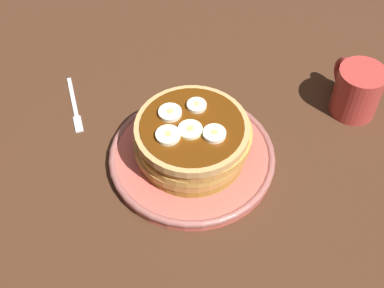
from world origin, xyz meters
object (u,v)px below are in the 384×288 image
(plate, at_px, (192,156))
(banana_slice_4, at_px, (197,106))
(banana_slice_1, at_px, (168,136))
(banana_slice_3, at_px, (170,113))
(banana_slice_2, at_px, (214,134))
(coffee_mug, at_px, (356,89))
(fork, at_px, (75,107))
(banana_slice_0, at_px, (190,130))
(pancake_stack, at_px, (193,139))

(plate, bearing_deg, banana_slice_4, -28.45)
(plate, distance_m, banana_slice_1, 0.08)
(plate, xyz_separation_m, banana_slice_3, (0.03, 0.02, 0.07))
(banana_slice_1, distance_m, banana_slice_2, 0.07)
(coffee_mug, relative_size, fork, 0.84)
(plate, relative_size, banana_slice_4, 8.70)
(banana_slice_0, height_order, banana_slice_3, banana_slice_3)
(banana_slice_1, bearing_deg, plate, -75.71)
(plate, distance_m, coffee_mug, 0.29)
(coffee_mug, bearing_deg, banana_slice_3, 88.91)
(banana_slice_4, relative_size, fork, 0.23)
(pancake_stack, xyz_separation_m, fork, (0.17, 0.16, -0.05))
(banana_slice_3, distance_m, fork, 0.21)
(pancake_stack, height_order, fork, pancake_stack)
(coffee_mug, bearing_deg, banana_slice_0, 96.50)
(banana_slice_2, xyz_separation_m, banana_slice_4, (0.06, 0.01, -0.00))
(banana_slice_3, height_order, banana_slice_4, same)
(pancake_stack, distance_m, fork, 0.23)
(fork, bearing_deg, pancake_stack, -136.92)
(banana_slice_1, distance_m, banana_slice_4, 0.07)
(pancake_stack, height_order, banana_slice_4, banana_slice_4)
(plate, xyz_separation_m, banana_slice_1, (-0.01, 0.04, 0.07))
(pancake_stack, bearing_deg, banana_slice_4, -27.67)
(coffee_mug, bearing_deg, plate, 94.89)
(pancake_stack, relative_size, banana_slice_2, 5.33)
(banana_slice_0, relative_size, coffee_mug, 0.33)
(plate, relative_size, fork, 1.96)
(banana_slice_2, relative_size, banana_slice_3, 0.96)
(banana_slice_0, xyz_separation_m, banana_slice_2, (-0.02, -0.03, 0.00))
(banana_slice_3, relative_size, fork, 0.27)
(coffee_mug, bearing_deg, pancake_stack, 94.67)
(pancake_stack, distance_m, banana_slice_2, 0.05)
(plate, bearing_deg, banana_slice_2, -138.45)
(banana_slice_3, xyz_separation_m, fork, (0.14, 0.13, -0.08))
(banana_slice_1, xyz_separation_m, coffee_mug, (0.03, -0.33, -0.04))
(banana_slice_1, height_order, banana_slice_4, same)
(banana_slice_3, bearing_deg, plate, -142.34)
(banana_slice_4, height_order, coffee_mug, banana_slice_4)
(banana_slice_2, height_order, fork, banana_slice_2)
(banana_slice_3, bearing_deg, banana_slice_1, 159.89)
(banana_slice_0, distance_m, banana_slice_3, 0.04)
(banana_slice_0, distance_m, fork, 0.24)
(pancake_stack, xyz_separation_m, banana_slice_2, (-0.03, -0.02, 0.04))
(plate, distance_m, banana_slice_2, 0.08)
(banana_slice_0, bearing_deg, banana_slice_4, -29.21)
(banana_slice_4, bearing_deg, fork, 51.93)
(banana_slice_4, bearing_deg, banana_slice_0, 150.79)
(banana_slice_2, height_order, banana_slice_4, same)
(banana_slice_2, xyz_separation_m, coffee_mug, (0.05, -0.26, -0.04))
(pancake_stack, xyz_separation_m, coffee_mug, (0.02, -0.29, -0.01))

